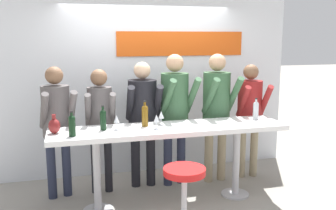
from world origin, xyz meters
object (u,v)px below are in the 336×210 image
Objects in this scene: wine_bottle_1 at (145,115)px; decorative_vase at (54,126)px; person_center at (175,105)px; wine_glass_1 at (161,115)px; wine_bottle_3 at (72,125)px; wine_bottle_0 at (103,119)px; person_center_left at (143,111)px; wine_glass_0 at (156,119)px; bar_stool at (184,190)px; person_left at (100,117)px; tasting_table at (170,137)px; wine_bottle_2 at (256,109)px; person_right at (250,108)px; person_center_right at (217,104)px; wine_glass_2 at (116,119)px; person_far_left at (57,118)px.

decorative_vase is at bearing -175.73° from wine_bottle_1.
person_center is 10.31× the size of wine_glass_1.
wine_bottle_3 is at bearing -163.76° from wine_bottle_1.
wine_bottle_0 is at bearing 1.98° from decorative_vase.
wine_bottle_1 is (-0.08, -0.52, 0.06)m from person_center_left.
wine_bottle_3 reaches higher than wine_glass_0.
person_center_left is at bearing 96.38° from bar_stool.
person_left is 0.96× the size of person_center_left.
wine_glass_1 is at bearing -73.10° from person_center_left.
person_center_left is at bearing 9.62° from person_left.
tasting_table is 0.69m from person_center_left.
person_left is 5.87× the size of wine_bottle_2.
wine_bottle_1 reaches higher than wine_bottle_3.
person_center is 1.13m from person_right.
wine_bottle_1 is (0.51, 0.06, 0.01)m from wine_bottle_0.
person_right is 1.51m from wine_glass_1.
decorative_vase is at bearing 137.95° from wine_bottle_3.
wine_glass_0 is at bearing 100.97° from bar_stool.
wine_bottle_0 is (-1.62, -0.50, -0.02)m from person_center_right.
person_center_left is 1.51m from wine_bottle_2.
wine_bottle_2 is at bearing 2.24° from wine_bottle_0.
wine_bottle_2 is 1.59× the size of wine_glass_2.
wine_glass_0 is (-0.13, 0.68, 0.62)m from bar_stool.
person_center_right is 6.50× the size of wine_bottle_2.
wine_bottle_1 is at bearing -179.68° from wine_glass_1.
wine_bottle_1 is 0.37m from wine_glass_2.
decorative_vase reaches higher than wine_glass_1.
wine_bottle_3 is at bearing -172.79° from tasting_table.
tasting_table is at bearing -68.24° from person_center_left.
person_center_right reaches higher than person_center_left.
wine_bottle_1 is at bearing 118.70° from wine_glass_0.
wine_bottle_2 is (0.38, -0.42, -0.02)m from person_center_right.
wine_bottle_2 is at bearing -9.48° from person_left.
wine_bottle_3 is at bearing -160.19° from person_right.
decorative_vase reaches higher than wine_glass_2.
wine_glass_1 is at bearing 0.32° from wine_bottle_1.
wine_bottle_2 is at bearing 3.29° from wine_glass_2.
person_far_left is at bearing 157.76° from tasting_table.
wine_bottle_2 reaches higher than wine_bottle_3.
wine_glass_1 is 0.57m from wine_glass_2.
person_center_right is at bearing -12.08° from person_center.
person_center reaches higher than tasting_table.
wine_bottle_0 is 0.93× the size of wine_bottle_1.
wine_bottle_0 is at bearing -177.76° from wine_bottle_2.
bar_stool is 1.50m from person_center.
person_center_left reaches higher than decorative_vase.
person_left is 5.24× the size of wine_bottle_1.
wine_glass_0 is (-0.42, -0.65, -0.03)m from person_center.
wine_glass_1 is 1.00× the size of wine_glass_2.
wine_glass_1 is at bearing 91.84° from bar_stool.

